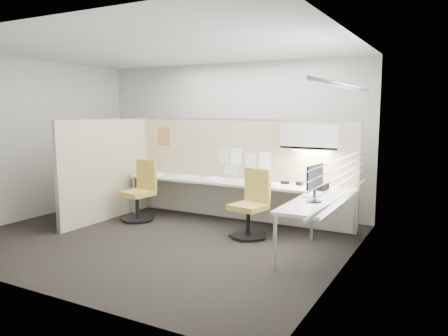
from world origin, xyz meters
The scene contains 27 objects.
floor centered at (0.00, 0.00, -0.01)m, with size 5.50×4.50×0.01m, color black.
ceiling centered at (0.00, 0.00, 2.80)m, with size 5.50×4.50×0.01m, color white.
wall_back centered at (0.00, 2.25, 1.40)m, with size 5.50×0.02×2.80m, color beige.
wall_front centered at (0.00, -2.25, 1.40)m, with size 5.50×0.02×2.80m, color beige.
wall_left centered at (-2.75, 0.00, 1.40)m, with size 0.02×4.50×2.80m, color beige.
wall_right centered at (2.75, 0.00, 1.40)m, with size 0.02×4.50×2.80m, color beige.
window_pane centered at (2.73, 0.00, 1.55)m, with size 0.01×2.80×1.30m, color #A6B2C1.
partition_back centered at (0.55, 1.60, 0.88)m, with size 4.10×0.06×1.75m, color tan.
partition_left centered at (-1.50, 0.50, 0.88)m, with size 0.06×2.20×1.75m, color tan.
desk centered at (0.93, 1.13, 0.60)m, with size 4.00×2.07×0.73m.
overhead_bin centered at (1.90, 1.39, 1.51)m, with size 0.90×0.36×0.38m, color beige.
task_light_strip centered at (1.90, 1.39, 1.30)m, with size 0.60×0.06×0.02m, color #FFEABF.
pinned_papers centered at (0.63, 1.57, 1.03)m, with size 1.01×0.00×0.47m.
poster centered at (-1.05, 1.57, 1.42)m, with size 0.28×0.00×0.35m, color orange.
chair_left centered at (-0.95, 0.71, 0.49)m, with size 0.56×0.58×1.04m.
chair_right centered at (1.20, 0.71, 0.48)m, with size 0.56×0.58×1.02m.
monitor centered at (2.30, 0.28, 1.01)m, with size 0.19×0.46×0.48m.
phone centered at (2.12, 1.18, 0.78)m, with size 0.26×0.25×0.12m.
stapler centered at (1.47, 1.42, 0.76)m, with size 0.14×0.04×0.05m, color black.
tape_dispenser centered at (1.72, 1.40, 0.76)m, with size 0.10×0.06×0.06m, color black.
coat_hook centered at (-1.58, -0.26, 1.42)m, with size 0.18×0.44×1.34m.
paper_stack_0 centered at (-1.03, 1.22, 0.74)m, with size 0.23×0.30×0.02m, color white.
paper_stack_1 centered at (-0.36, 1.31, 0.74)m, with size 0.23×0.30×0.02m, color white.
paper_stack_2 centered at (0.27, 1.21, 0.75)m, with size 0.23×0.30×0.04m, color white.
paper_stack_3 centered at (0.82, 1.36, 0.74)m, with size 0.23×0.30×0.02m, color white.
paper_stack_4 centered at (1.30, 1.22, 0.74)m, with size 0.23×0.30×0.03m, color white.
paper_stack_5 centered at (2.14, 0.66, 0.74)m, with size 0.23×0.30×0.02m, color white.
Camera 1 is at (3.93, -5.18, 1.92)m, focal length 35.00 mm.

